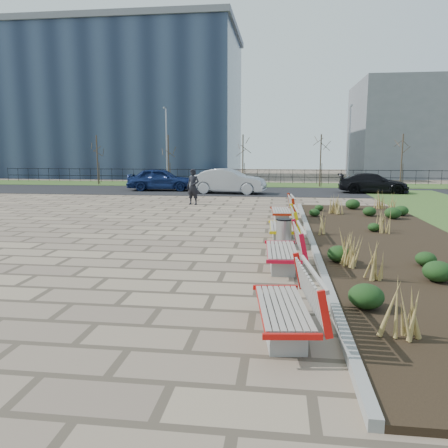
# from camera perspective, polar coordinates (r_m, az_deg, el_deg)

# --- Properties ---
(ground) EXTENTS (120.00, 120.00, 0.00)m
(ground) POSITION_cam_1_polar(r_m,az_deg,el_deg) (9.05, -12.05, -8.58)
(ground) COLOR #88755D
(ground) RESTS_ON ground
(planting_bed) EXTENTS (4.50, 18.00, 0.10)m
(planting_bed) POSITION_cam_1_polar(r_m,az_deg,el_deg) (13.79, 21.12, -2.53)
(planting_bed) COLOR black
(planting_bed) RESTS_ON ground
(planting_curb) EXTENTS (0.16, 18.00, 0.15)m
(planting_curb) POSITION_cam_1_polar(r_m,az_deg,el_deg) (13.41, 11.42, -2.29)
(planting_curb) COLOR gray
(planting_curb) RESTS_ON ground
(grass_verge_far) EXTENTS (80.00, 5.00, 0.04)m
(grass_verge_far) POSITION_cam_1_polar(r_m,az_deg,el_deg) (36.32, 2.65, 5.17)
(grass_verge_far) COLOR #33511E
(grass_verge_far) RESTS_ON ground
(road) EXTENTS (80.00, 7.00, 0.02)m
(road) POSITION_cam_1_polar(r_m,az_deg,el_deg) (30.37, 1.73, 4.30)
(road) COLOR black
(road) RESTS_ON ground
(bench_a) EXTENTS (1.14, 2.19, 1.00)m
(bench_a) POSITION_cam_1_polar(r_m,az_deg,el_deg) (6.78, 7.68, -10.22)
(bench_a) COLOR red
(bench_a) RESTS_ON ground
(bench_b) EXTENTS (1.00, 2.14, 1.00)m
(bench_b) POSITION_cam_1_polar(r_m,az_deg,el_deg) (10.49, 7.57, -3.11)
(bench_b) COLOR red
(bench_b) RESTS_ON ground
(bench_c) EXTENTS (0.98, 2.13, 1.00)m
(bench_c) POSITION_cam_1_polar(r_m,az_deg,el_deg) (13.80, 7.52, -0.05)
(bench_c) COLOR yellow
(bench_c) RESTS_ON ground
(bench_d) EXTENTS (1.02, 2.15, 1.00)m
(bench_d) POSITION_cam_1_polar(r_m,az_deg,el_deg) (17.46, 7.49, 1.95)
(bench_d) COLOR #A9210B
(bench_d) RESTS_ON ground
(litter_bin) EXTENTS (0.44, 0.44, 0.84)m
(litter_bin) POSITION_cam_1_polar(r_m,az_deg,el_deg) (12.71, 7.81, -1.26)
(litter_bin) COLOR #B2B2B7
(litter_bin) RESTS_ON ground
(pedestrian) EXTENTS (0.78, 0.62, 1.86)m
(pedestrian) POSITION_cam_1_polar(r_m,az_deg,el_deg) (22.83, -4.06, 4.86)
(pedestrian) COLOR black
(pedestrian) RESTS_ON ground
(car_blue) EXTENTS (4.75, 2.20, 1.58)m
(car_blue) POSITION_cam_1_polar(r_m,az_deg,el_deg) (31.16, -8.26, 5.81)
(car_blue) COLOR navy
(car_blue) RESTS_ON road
(car_silver) EXTENTS (5.02, 2.20, 1.60)m
(car_silver) POSITION_cam_1_polar(r_m,az_deg,el_deg) (28.72, 0.58, 5.63)
(car_silver) COLOR #9EA0A6
(car_silver) RESTS_ON road
(car_black) EXTENTS (4.60, 2.13, 1.30)m
(car_black) POSITION_cam_1_polar(r_m,az_deg,el_deg) (30.54, 18.89, 5.07)
(car_black) COLOR black
(car_black) RESTS_ON road
(tree_a) EXTENTS (1.40, 1.40, 4.00)m
(tree_a) POSITION_cam_1_polar(r_m,az_deg,el_deg) (37.68, -16.21, 8.04)
(tree_a) COLOR #4C3D2D
(tree_a) RESTS_ON grass_verge_far
(tree_b) EXTENTS (1.40, 1.40, 4.00)m
(tree_b) POSITION_cam_1_polar(r_m,az_deg,el_deg) (35.74, -7.26, 8.28)
(tree_b) COLOR #4C3D2D
(tree_b) RESTS_ON grass_verge_far
(tree_c) EXTENTS (1.40, 1.40, 4.00)m
(tree_c) POSITION_cam_1_polar(r_m,az_deg,el_deg) (34.73, 2.48, 8.31)
(tree_c) COLOR #4C3D2D
(tree_c) RESTS_ON grass_verge_far
(tree_d) EXTENTS (1.40, 1.40, 4.00)m
(tree_d) POSITION_cam_1_polar(r_m,az_deg,el_deg) (34.74, 12.49, 8.10)
(tree_d) COLOR #4C3D2D
(tree_d) RESTS_ON grass_verge_far
(tree_e) EXTENTS (1.40, 1.40, 4.00)m
(tree_e) POSITION_cam_1_polar(r_m,az_deg,el_deg) (35.78, 22.18, 7.66)
(tree_e) COLOR #4C3D2D
(tree_e) RESTS_ON grass_verge_far
(lamp_west) EXTENTS (0.24, 0.60, 6.00)m
(lamp_west) POSITION_cam_1_polar(r_m,az_deg,el_deg) (35.25, -7.50, 9.88)
(lamp_west) COLOR gray
(lamp_west) RESTS_ON grass_verge_far
(lamp_east) EXTENTS (0.24, 0.60, 6.00)m
(lamp_east) POSITION_cam_1_polar(r_m,az_deg,el_deg) (34.48, 15.98, 9.61)
(lamp_east) COLOR gray
(lamp_east) RESTS_ON grass_verge_far
(railing_fence) EXTENTS (44.00, 0.10, 1.20)m
(railing_fence) POSITION_cam_1_polar(r_m,az_deg,el_deg) (37.77, 2.85, 6.28)
(railing_fence) COLOR black
(railing_fence) RESTS_ON grass_verge_far
(building_glass) EXTENTS (40.00, 14.00, 15.00)m
(building_glass) POSITION_cam_1_polar(r_m,az_deg,el_deg) (54.37, -20.67, 13.92)
(building_glass) COLOR #192338
(building_glass) RESTS_ON ground
(building_grey) EXTENTS (18.00, 12.00, 10.00)m
(building_grey) POSITION_cam_1_polar(r_m,az_deg,el_deg) (52.98, 26.60, 10.95)
(building_grey) COLOR slate
(building_grey) RESTS_ON ground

